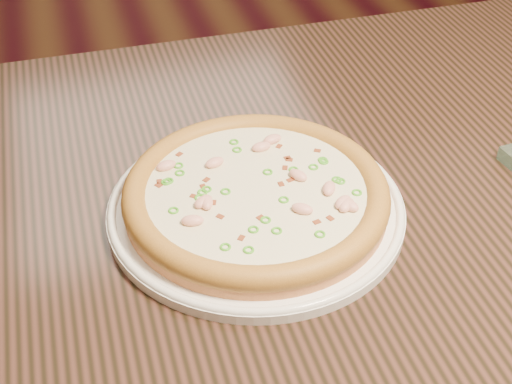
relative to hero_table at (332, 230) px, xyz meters
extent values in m
plane|color=black|center=(0.23, 0.67, -0.65)|extent=(9.00, 9.00, 0.00)
cube|color=black|center=(0.00, 0.00, 0.08)|extent=(1.20, 0.80, 0.04)
cylinder|color=black|center=(0.54, 0.34, -0.30)|extent=(0.06, 0.06, 0.71)
cylinder|color=white|center=(-0.12, -0.05, 0.10)|extent=(0.34, 0.34, 0.01)
torus|color=white|center=(-0.12, -0.05, 0.11)|extent=(0.34, 0.34, 0.01)
cylinder|color=#D18352|center=(-0.12, -0.05, 0.12)|extent=(0.30, 0.30, 0.02)
torus|color=#BE842C|center=(-0.12, -0.05, 0.13)|extent=(0.30, 0.30, 0.03)
cylinder|color=#F2E9C8|center=(-0.12, -0.05, 0.13)|extent=(0.25, 0.25, 0.00)
ellipsoid|color=#F2B29E|center=(-0.21, 0.02, 0.14)|extent=(0.03, 0.02, 0.01)
ellipsoid|color=#F2B29E|center=(-0.04, -0.10, 0.14)|extent=(0.03, 0.03, 0.01)
ellipsoid|color=#F2B29E|center=(-0.08, -0.10, 0.14)|extent=(0.03, 0.03, 0.01)
ellipsoid|color=#F2B29E|center=(-0.03, -0.11, 0.14)|extent=(0.02, 0.03, 0.01)
ellipsoid|color=#F2B29E|center=(-0.09, 0.02, 0.14)|extent=(0.03, 0.02, 0.01)
ellipsoid|color=#F2B29E|center=(-0.04, -0.08, 0.14)|extent=(0.02, 0.03, 0.01)
ellipsoid|color=#F2B29E|center=(-0.08, 0.03, 0.14)|extent=(0.03, 0.02, 0.01)
ellipsoid|color=#F2B29E|center=(-0.07, -0.04, 0.14)|extent=(0.02, 0.03, 0.01)
ellipsoid|color=#F2B29E|center=(-0.04, -0.11, 0.14)|extent=(0.03, 0.03, 0.01)
ellipsoid|color=#F2B29E|center=(-0.20, -0.09, 0.14)|extent=(0.03, 0.02, 0.01)
ellipsoid|color=#F2B29E|center=(-0.18, -0.06, 0.14)|extent=(0.02, 0.03, 0.01)
ellipsoid|color=#F2B29E|center=(-0.15, 0.01, 0.14)|extent=(0.03, 0.02, 0.01)
ellipsoid|color=#F2B29E|center=(-0.18, -0.06, 0.14)|extent=(0.03, 0.02, 0.01)
cube|color=maroon|center=(-0.17, -0.02, 0.13)|extent=(0.01, 0.01, 0.00)
cube|color=maroon|center=(-0.08, -0.02, 0.13)|extent=(0.01, 0.01, 0.00)
cube|color=maroon|center=(-0.09, -0.05, 0.13)|extent=(0.01, 0.01, 0.00)
cube|color=maroon|center=(-0.17, -0.06, 0.13)|extent=(0.01, 0.01, 0.00)
cube|color=maroon|center=(-0.13, -0.10, 0.13)|extent=(0.01, 0.01, 0.00)
cube|color=maroon|center=(-0.17, -0.09, 0.13)|extent=(0.01, 0.01, 0.00)
cube|color=maroon|center=(-0.19, -0.04, 0.13)|extent=(0.01, 0.01, 0.00)
cube|color=maroon|center=(-0.22, -0.01, 0.13)|extent=(0.01, 0.01, 0.00)
cube|color=maroon|center=(-0.22, -0.01, 0.13)|extent=(0.01, 0.01, 0.00)
cube|color=maroon|center=(-0.07, -0.12, 0.13)|extent=(0.01, 0.01, 0.00)
cube|color=maroon|center=(-0.19, 0.04, 0.13)|extent=(0.01, 0.01, 0.00)
cube|color=maroon|center=(-0.07, 0.00, 0.13)|extent=(0.01, 0.01, 0.00)
cube|color=maroon|center=(-0.03, 0.00, 0.13)|extent=(0.01, 0.01, 0.00)
cube|color=maroon|center=(-0.06, -0.12, 0.13)|extent=(0.01, 0.01, 0.00)
cube|color=maroon|center=(-0.07, 0.02, 0.13)|extent=(0.01, 0.01, 0.00)
cube|color=maroon|center=(-0.07, -0.01, 0.13)|extent=(0.01, 0.01, 0.00)
cube|color=maroon|center=(-0.08, -0.05, 0.13)|extent=(0.01, 0.01, 0.00)
cube|color=maroon|center=(-0.18, -0.03, 0.13)|extent=(0.01, 0.01, 0.00)
cube|color=maroon|center=(-0.16, -0.13, 0.13)|extent=(0.01, 0.01, 0.00)
torus|color=green|center=(-0.17, -0.04, 0.13)|extent=(0.01, 0.01, 0.00)
torus|color=green|center=(-0.07, -0.03, 0.13)|extent=(0.02, 0.02, 0.00)
torus|color=green|center=(-0.15, -0.05, 0.13)|extent=(0.02, 0.02, 0.00)
torus|color=green|center=(-0.10, -0.03, 0.13)|extent=(0.02, 0.02, 0.00)
torus|color=green|center=(-0.12, 0.04, 0.13)|extent=(0.01, 0.01, 0.00)
torus|color=green|center=(-0.13, -0.11, 0.13)|extent=(0.01, 0.01, 0.00)
torus|color=green|center=(-0.14, -0.12, 0.13)|extent=(0.02, 0.02, 0.00)
torus|color=green|center=(-0.10, -0.08, 0.13)|extent=(0.01, 0.01, 0.00)
torus|color=green|center=(-0.03, -0.02, 0.13)|extent=(0.02, 0.02, 0.00)
torus|color=green|center=(-0.03, -0.02, 0.13)|extent=(0.01, 0.01, 0.00)
torus|color=green|center=(-0.18, -0.05, 0.13)|extent=(0.01, 0.01, 0.00)
torus|color=green|center=(-0.02, -0.06, 0.13)|extent=(0.02, 0.02, 0.00)
torus|color=green|center=(-0.21, -0.01, 0.13)|extent=(0.01, 0.01, 0.00)
torus|color=green|center=(-0.16, -0.14, 0.13)|extent=(0.01, 0.01, 0.00)
torus|color=green|center=(-0.22, -0.06, 0.13)|extent=(0.02, 0.02, 0.00)
torus|color=green|center=(-0.18, -0.13, 0.13)|extent=(0.01, 0.01, 0.00)
torus|color=green|center=(-0.21, -0.01, 0.13)|extent=(0.01, 0.01, 0.00)
torus|color=green|center=(-0.04, -0.03, 0.13)|extent=(0.01, 0.01, 0.00)
torus|color=green|center=(-0.08, -0.14, 0.13)|extent=(0.02, 0.02, 0.00)
torus|color=green|center=(-0.12, -0.12, 0.13)|extent=(0.02, 0.02, 0.00)
torus|color=green|center=(-0.12, 0.03, 0.13)|extent=(0.02, 0.02, 0.00)
torus|color=green|center=(-0.18, -0.04, 0.13)|extent=(0.02, 0.02, 0.00)
torus|color=green|center=(-0.20, 0.00, 0.13)|extent=(0.02, 0.02, 0.00)
torus|color=green|center=(-0.03, -0.06, 0.13)|extent=(0.02, 0.02, 0.00)
torus|color=green|center=(-0.01, -0.09, 0.13)|extent=(0.01, 0.01, 0.00)
torus|color=green|center=(-0.20, 0.02, 0.13)|extent=(0.02, 0.02, 0.00)
camera|label=1|loc=(-0.29, -0.65, 0.63)|focal=50.00mm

